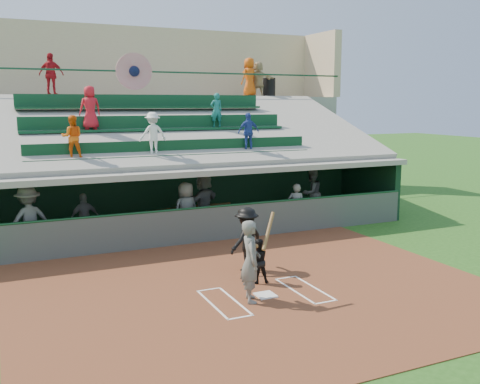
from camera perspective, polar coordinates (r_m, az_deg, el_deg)
name	(u,v)px	position (r m, az deg, el deg)	size (l,w,h in m)	color
ground	(265,296)	(12.33, 2.73, -11.07)	(100.00, 100.00, 0.00)	#225217
dirt_slab	(256,289)	(12.74, 1.69, -10.32)	(11.00, 9.00, 0.02)	brown
home_plate	(265,295)	(12.32, 2.73, -10.92)	(0.43, 0.43, 0.03)	white
batters_box_chalk	(265,296)	(12.32, 2.73, -10.97)	(2.65, 1.85, 0.01)	white
dugout_floor	(175,231)	(18.33, -6.92, -4.16)	(16.00, 3.50, 0.04)	gray
concourse_slab	(129,149)	(24.43, -11.80, 4.55)	(20.00, 3.00, 4.60)	gray
grandstand	(145,155)	(21.53, -10.07, 3.86)	(20.40, 10.40, 7.80)	#4E544E
batter_at_plate	(251,261)	(11.72, 1.16, -7.34)	(0.92, 0.80, 1.95)	#545651
catcher	(258,261)	(12.98, 1.90, -7.36)	(0.53, 0.41, 1.09)	black
home_umpire	(247,239)	(13.85, 0.71, -5.04)	(1.07, 0.62, 1.66)	black
dugout_bench	(169,216)	(19.48, -7.63, -2.56)	(16.37, 0.49, 0.49)	brown
dugout_player_a	(29,220)	(16.31, -21.62, -2.84)	(1.28, 0.74, 1.98)	#525450
dugout_player_b	(85,218)	(17.16, -16.24, -2.69)	(0.91, 0.38, 1.55)	#545651
dugout_player_c	(186,210)	(17.14, -5.77, -1.94)	(0.88, 0.57, 1.80)	#535651
dugout_player_d	(204,202)	(18.17, -3.90, -1.02)	(1.81, 0.58, 1.95)	#5D605A
dugout_player_e	(296,206)	(18.39, 6.00, -1.52)	(0.57, 0.38, 1.58)	#5D615B
dugout_player_f	(312,193)	(20.34, 7.64, -0.11)	(0.89, 0.70, 1.84)	#545651
trash_bin	(269,88)	(26.51, 3.13, 11.07)	(0.61, 0.61, 0.91)	black
concourse_staff_a	(51,74)	(23.35, -19.49, 11.74)	(1.00, 0.42, 1.70)	#AF141B
concourse_staff_b	(249,77)	(25.30, 0.99, 12.14)	(0.87, 0.57, 1.78)	#CC4D0C
concourse_staff_c	(258,79)	(25.62, 1.96, 11.93)	(1.51, 0.48, 1.63)	tan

